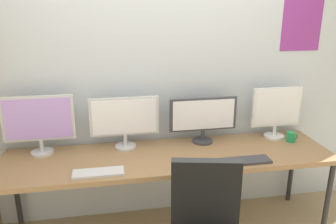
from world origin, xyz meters
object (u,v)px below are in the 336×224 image
(keyboard_right, at_px, (245,161))
(monitor_far_right, at_px, (276,110))
(monitor_far_left, at_px, (39,122))
(computer_mouse, at_px, (183,161))
(desk, at_px, (169,160))
(monitor_center_left, at_px, (124,120))
(monitor_center_right, at_px, (203,117))
(keyboard_left, at_px, (98,173))
(coffee_mug, at_px, (291,137))

(keyboard_right, bearing_deg, monitor_far_right, 43.94)
(monitor_far_left, relative_size, computer_mouse, 5.83)
(monitor_far_right, relative_size, computer_mouse, 4.85)
(monitor_far_right, bearing_deg, computer_mouse, -158.31)
(desk, xyz_separation_m, monitor_center_left, (-0.34, 0.21, 0.30))
(monitor_center_left, height_order, monitor_center_right, monitor_center_left)
(monitor_far_left, distance_m, keyboard_left, 0.69)
(desk, height_order, monitor_center_left, monitor_center_left)
(keyboard_right, bearing_deg, coffee_mug, 29.38)
(monitor_center_right, xyz_separation_m, keyboard_right, (0.22, -0.44, -0.22))
(monitor_far_right, xyz_separation_m, keyboard_left, (-1.58, -0.44, -0.25))
(monitor_far_left, height_order, monitor_center_left, monitor_far_left)
(desk, bearing_deg, coffee_mug, 4.21)
(monitor_center_left, distance_m, coffee_mug, 1.47)
(monitor_far_left, height_order, monitor_far_right, monitor_far_left)
(monitor_center_right, distance_m, keyboard_right, 0.54)
(monitor_center_right, bearing_deg, desk, -147.99)
(desk, distance_m, monitor_far_left, 1.09)
(monitor_center_right, relative_size, keyboard_right, 1.50)
(desk, distance_m, keyboard_right, 0.61)
(monitor_center_left, height_order, coffee_mug, monitor_center_left)
(monitor_far_left, height_order, coffee_mug, monitor_far_left)
(desk, distance_m, computer_mouse, 0.19)
(monitor_center_left, bearing_deg, monitor_far_right, -0.00)
(monitor_far_left, relative_size, monitor_center_right, 0.95)
(desk, bearing_deg, monitor_center_left, 147.99)
(monitor_far_right, relative_size, keyboard_right, 1.18)
(monitor_center_right, relative_size, coffee_mug, 5.57)
(monitor_far_right, distance_m, keyboard_left, 1.66)
(monitor_center_right, xyz_separation_m, computer_mouse, (-0.26, -0.37, -0.22))
(monitor_center_right, distance_m, monitor_far_right, 0.68)
(keyboard_left, xyz_separation_m, computer_mouse, (0.64, 0.07, 0.01))
(monitor_center_left, xyz_separation_m, monitor_center_right, (0.68, -0.00, -0.02))
(keyboard_left, distance_m, coffee_mug, 1.70)
(keyboard_left, xyz_separation_m, keyboard_right, (1.12, 0.00, 0.00))
(monitor_far_right, distance_m, coffee_mug, 0.27)
(desk, xyz_separation_m, monitor_far_left, (-1.02, 0.21, 0.32))
(monitor_center_left, xyz_separation_m, coffee_mug, (1.45, -0.13, -0.21))
(desk, bearing_deg, monitor_far_right, 11.77)
(keyboard_right, xyz_separation_m, computer_mouse, (-0.48, 0.07, 0.01))
(monitor_center_left, distance_m, monitor_center_right, 0.68)
(monitor_far_left, xyz_separation_m, monitor_center_right, (1.36, -0.00, -0.04))
(desk, relative_size, keyboard_left, 7.28)
(desk, height_order, keyboard_right, keyboard_right)
(desk, bearing_deg, computer_mouse, -63.39)
(coffee_mug, bearing_deg, keyboard_right, -150.62)
(monitor_center_left, relative_size, monitor_center_right, 0.97)
(monitor_center_right, xyz_separation_m, coffee_mug, (0.77, -0.13, -0.19))
(monitor_center_right, height_order, computer_mouse, monitor_center_right)
(monitor_far_left, height_order, keyboard_left, monitor_far_left)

